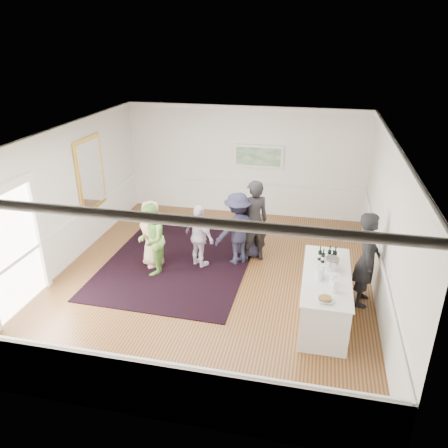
% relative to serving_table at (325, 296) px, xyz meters
% --- Properties ---
extents(floor, '(8.00, 8.00, 0.00)m').
position_rel_serving_table_xyz_m(floor, '(-2.44, 0.98, -0.47)').
color(floor, brown).
rests_on(floor, ground).
extents(ceiling, '(7.00, 8.00, 0.02)m').
position_rel_serving_table_xyz_m(ceiling, '(-2.44, 0.98, 2.73)').
color(ceiling, white).
rests_on(ceiling, wall_back).
extents(wall_left, '(0.02, 8.00, 3.20)m').
position_rel_serving_table_xyz_m(wall_left, '(-5.94, 0.98, 1.13)').
color(wall_left, white).
rests_on(wall_left, floor).
extents(wall_right, '(0.02, 8.00, 3.20)m').
position_rel_serving_table_xyz_m(wall_right, '(1.06, 0.98, 1.13)').
color(wall_right, white).
rests_on(wall_right, floor).
extents(wall_back, '(7.00, 0.02, 3.20)m').
position_rel_serving_table_xyz_m(wall_back, '(-2.44, 4.98, 1.13)').
color(wall_back, white).
rests_on(wall_back, floor).
extents(wall_front, '(7.00, 0.02, 3.20)m').
position_rel_serving_table_xyz_m(wall_front, '(-2.44, -3.02, 1.13)').
color(wall_front, white).
rests_on(wall_front, floor).
extents(wainscoting, '(7.00, 8.00, 1.00)m').
position_rel_serving_table_xyz_m(wainscoting, '(-2.44, 0.98, 0.03)').
color(wainscoting, white).
rests_on(wainscoting, floor).
extents(mirror, '(0.05, 1.25, 1.85)m').
position_rel_serving_table_xyz_m(mirror, '(-5.89, 2.28, 1.33)').
color(mirror, '#F5C048').
rests_on(mirror, wall_left).
extents(doorway, '(0.10, 1.78, 2.56)m').
position_rel_serving_table_xyz_m(doorway, '(-5.88, -0.92, 0.94)').
color(doorway, white).
rests_on(doorway, wall_left).
extents(landscape_painting, '(1.44, 0.06, 0.66)m').
position_rel_serving_table_xyz_m(landscape_painting, '(-2.04, 4.93, 1.31)').
color(landscape_painting, white).
rests_on(landscape_painting, wall_back).
extents(area_rug, '(3.38, 4.40, 0.02)m').
position_rel_serving_table_xyz_m(area_rug, '(-3.42, 1.53, -0.46)').
color(area_rug, black).
rests_on(area_rug, floor).
extents(serving_table, '(0.88, 2.33, 0.94)m').
position_rel_serving_table_xyz_m(serving_table, '(0.00, 0.00, 0.00)').
color(serving_table, silver).
rests_on(serving_table, floor).
extents(bartender, '(0.55, 0.77, 1.96)m').
position_rel_serving_table_xyz_m(bartender, '(0.76, 0.70, 0.51)').
color(bartender, black).
rests_on(bartender, floor).
extents(guest_tan, '(0.91, 0.91, 1.60)m').
position_rel_serving_table_xyz_m(guest_tan, '(-3.95, 1.28, 0.32)').
color(guest_tan, tan).
rests_on(guest_tan, floor).
extents(guest_green, '(0.78, 0.92, 1.66)m').
position_rel_serving_table_xyz_m(guest_green, '(-3.84, 0.93, 0.35)').
color(guest_green, '#6CA742').
rests_on(guest_green, floor).
extents(guest_lilac, '(0.95, 0.79, 1.51)m').
position_rel_serving_table_xyz_m(guest_lilac, '(-2.86, 1.45, 0.28)').
color(guest_lilac, silver).
rests_on(guest_lilac, floor).
extents(guest_dark_a, '(1.28, 1.24, 1.76)m').
position_rel_serving_table_xyz_m(guest_dark_a, '(-2.03, 1.80, 0.40)').
color(guest_dark_a, '#1F1F34').
rests_on(guest_dark_a, floor).
extents(guest_dark_b, '(0.88, 0.77, 2.02)m').
position_rel_serving_table_xyz_m(guest_dark_b, '(-1.70, 2.01, 0.53)').
color(guest_dark_b, black).
rests_on(guest_dark_b, floor).
extents(guest_navy, '(0.80, 0.61, 1.48)m').
position_rel_serving_table_xyz_m(guest_navy, '(-1.82, 2.22, 0.27)').
color(guest_navy, '#1F1F34').
rests_on(guest_navy, floor).
extents(wine_bottles, '(0.37, 0.23, 0.31)m').
position_rel_serving_table_xyz_m(wine_bottles, '(0.01, 0.54, 0.62)').
color(wine_bottles, black).
rests_on(wine_bottles, serving_table).
extents(juice_pitchers, '(0.38, 0.60, 0.24)m').
position_rel_serving_table_xyz_m(juice_pitchers, '(-0.01, -0.30, 0.59)').
color(juice_pitchers, '#71A139').
rests_on(juice_pitchers, serving_table).
extents(ice_bucket, '(0.26, 0.26, 0.25)m').
position_rel_serving_table_xyz_m(ice_bucket, '(0.08, 0.21, 0.58)').
color(ice_bucket, silver).
rests_on(ice_bucket, serving_table).
extents(nut_bowl, '(0.27, 0.27, 0.08)m').
position_rel_serving_table_xyz_m(nut_bowl, '(-0.03, -0.89, 0.51)').
color(nut_bowl, white).
rests_on(nut_bowl, serving_table).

